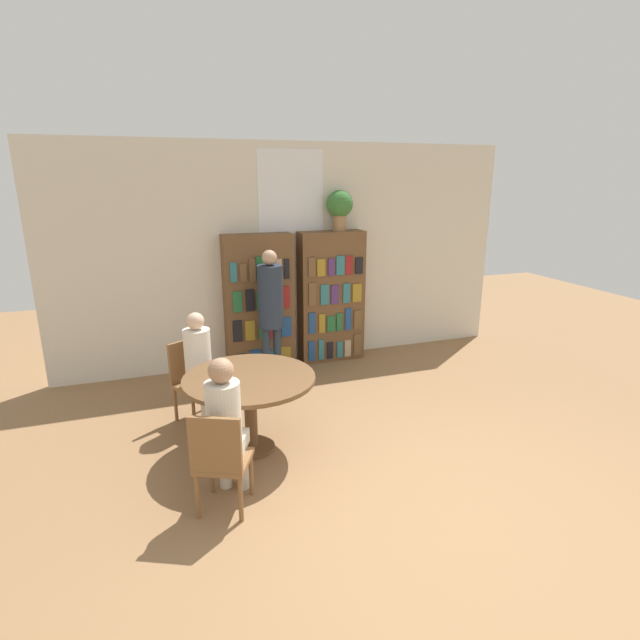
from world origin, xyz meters
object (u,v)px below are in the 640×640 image
at_px(reading_table, 250,388).
at_px(chair_left_side, 192,377).
at_px(librarian_standing, 271,302).
at_px(flower_vase, 340,206).
at_px(chair_near_camera, 220,458).
at_px(seated_reader_left, 200,362).
at_px(bookshelf_right, 331,297).
at_px(bookshelf_left, 259,303).
at_px(seated_reader_right, 225,420).

relative_size(reading_table, chair_left_side, 1.42).
bearing_deg(chair_left_side, librarian_standing, -173.11).
relative_size(flower_vase, chair_near_camera, 0.62).
xyz_separation_m(seated_reader_left, librarian_standing, (0.99, 0.92, 0.35)).
distance_m(flower_vase, chair_near_camera, 4.03).
bearing_deg(librarian_standing, chair_near_camera, -112.53).
xyz_separation_m(bookshelf_right, librarian_standing, (-1.00, -0.50, 0.13)).
height_order(reading_table, chair_left_side, chair_left_side).
xyz_separation_m(bookshelf_left, seated_reader_left, (-0.95, -1.42, -0.22)).
bearing_deg(bookshelf_left, reading_table, -105.23).
xyz_separation_m(bookshelf_right, chair_left_side, (-2.07, -1.26, -0.43)).
height_order(bookshelf_right, seated_reader_left, bookshelf_right).
bearing_deg(seated_reader_left, bookshelf_left, -152.24).
bearing_deg(flower_vase, chair_left_side, -149.86).
distance_m(bookshelf_left, seated_reader_right, 2.96).
relative_size(chair_near_camera, seated_reader_right, 0.70).
bearing_deg(flower_vase, librarian_standing, -155.55).
distance_m(bookshelf_left, librarian_standing, 0.52).
bearing_deg(seated_reader_right, chair_left_side, 119.96).
bearing_deg(reading_table, chair_near_camera, -115.46).
height_order(chair_left_side, librarian_standing, librarian_standing).
bearing_deg(bookshelf_right, seated_reader_left, -144.39).
height_order(bookshelf_right, flower_vase, flower_vase).
bearing_deg(reading_table, bookshelf_left, 74.77).
distance_m(bookshelf_right, reading_table, 2.66).
height_order(flower_vase, reading_table, flower_vase).
bearing_deg(seated_reader_right, librarian_standing, 93.14).
height_order(bookshelf_left, seated_reader_right, bookshelf_left).
relative_size(bookshelf_right, chair_near_camera, 2.10).
relative_size(chair_left_side, seated_reader_right, 0.70).
distance_m(reading_table, chair_near_camera, 0.97).
bearing_deg(seated_reader_left, reading_table, 90.00).
xyz_separation_m(seated_reader_right, librarian_standing, (0.95, 2.31, 0.33)).
bearing_deg(bookshelf_left, bookshelf_right, 0.00).
bearing_deg(seated_reader_right, chair_near_camera, -90.00).
bearing_deg(librarian_standing, flower_vase, 24.45).
xyz_separation_m(flower_vase, seated_reader_right, (-2.06, -2.82, -1.46)).
relative_size(bookshelf_left, seated_reader_right, 1.48).
xyz_separation_m(bookshelf_left, chair_near_camera, (-0.99, -2.97, -0.43)).
bearing_deg(bookshelf_right, flower_vase, 2.26).
distance_m(bookshelf_right, seated_reader_left, 2.45).
bearing_deg(bookshelf_left, seated_reader_right, -107.93).
bearing_deg(librarian_standing, bookshelf_left, 94.44).
bearing_deg(bookshelf_right, chair_near_camera, -124.22).
distance_m(flower_vase, librarian_standing, 1.66).
relative_size(reading_table, chair_near_camera, 1.42).
bearing_deg(seated_reader_right, seated_reader_left, 116.98).
bearing_deg(flower_vase, bookshelf_left, -179.77).
bearing_deg(reading_table, seated_reader_right, -115.46).
xyz_separation_m(chair_left_side, seated_reader_left, (0.08, -0.16, 0.21)).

